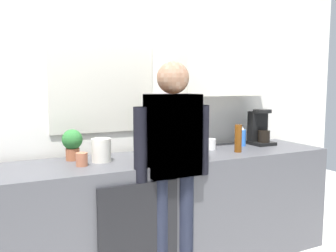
{
  "coord_description": "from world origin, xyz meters",
  "views": [
    {
      "loc": [
        -1.09,
        -2.14,
        1.44
      ],
      "look_at": [
        0.09,
        0.25,
        1.13
      ],
      "focal_mm": 37.86,
      "sensor_mm": 36.0,
      "label": 1
    }
  ],
  "objects_px": {
    "potted_plant": "(72,143)",
    "person_guest": "(173,157)",
    "bottle_green_wine": "(163,135)",
    "cup_yellow_cup": "(177,150)",
    "bottle_amber_beer": "(238,138)",
    "cup_terracotta_mug": "(82,159)",
    "coffee_maker": "(260,129)",
    "cup_white_mug": "(211,144)",
    "bottle_red_vinegar": "(186,140)",
    "dish_soap": "(243,138)",
    "person_at_sink": "(173,157)",
    "storage_canister": "(101,150)"
  },
  "relations": [
    {
      "from": "bottle_green_wine",
      "to": "cup_yellow_cup",
      "type": "bearing_deg",
      "value": -55.95
    },
    {
      "from": "cup_white_mug",
      "to": "storage_canister",
      "type": "xyz_separation_m",
      "value": [
        -0.98,
        -0.06,
        0.04
      ]
    },
    {
      "from": "bottle_green_wine",
      "to": "cup_white_mug",
      "type": "bearing_deg",
      "value": -4.39
    },
    {
      "from": "person_at_sink",
      "to": "person_guest",
      "type": "relative_size",
      "value": 1.0
    },
    {
      "from": "cup_yellow_cup",
      "to": "coffee_maker",
      "type": "bearing_deg",
      "value": 6.62
    },
    {
      "from": "bottle_green_wine",
      "to": "dish_soap",
      "type": "bearing_deg",
      "value": -0.42
    },
    {
      "from": "coffee_maker",
      "to": "bottle_green_wine",
      "type": "relative_size",
      "value": 1.1
    },
    {
      "from": "cup_terracotta_mug",
      "to": "dish_soap",
      "type": "height_order",
      "value": "dish_soap"
    },
    {
      "from": "bottle_green_wine",
      "to": "cup_terracotta_mug",
      "type": "xyz_separation_m",
      "value": [
        -0.7,
        -0.17,
        -0.1
      ]
    },
    {
      "from": "cup_terracotta_mug",
      "to": "person_at_sink",
      "type": "bearing_deg",
      "value": -24.11
    },
    {
      "from": "cup_terracotta_mug",
      "to": "person_at_sink",
      "type": "xyz_separation_m",
      "value": [
        0.57,
        -0.26,
        0.01
      ]
    },
    {
      "from": "coffee_maker",
      "to": "cup_terracotta_mug",
      "type": "bearing_deg",
      "value": -174.39
    },
    {
      "from": "cup_white_mug",
      "to": "person_at_sink",
      "type": "bearing_deg",
      "value": -145.7
    },
    {
      "from": "bottle_amber_beer",
      "to": "person_at_sink",
      "type": "xyz_separation_m",
      "value": [
        -0.71,
        -0.2,
        -0.05
      ]
    },
    {
      "from": "bottle_red_vinegar",
      "to": "storage_canister",
      "type": "relative_size",
      "value": 1.29
    },
    {
      "from": "cup_white_mug",
      "to": "storage_canister",
      "type": "bearing_deg",
      "value": -176.61
    },
    {
      "from": "person_guest",
      "to": "storage_canister",
      "type": "bearing_deg",
      "value": -18.36
    },
    {
      "from": "bottle_red_vinegar",
      "to": "person_guest",
      "type": "distance_m",
      "value": 0.46
    },
    {
      "from": "person_at_sink",
      "to": "person_guest",
      "type": "xyz_separation_m",
      "value": [
        0.0,
        0.0,
        0.0
      ]
    },
    {
      "from": "coffee_maker",
      "to": "storage_canister",
      "type": "height_order",
      "value": "coffee_maker"
    },
    {
      "from": "cup_white_mug",
      "to": "cup_terracotta_mug",
      "type": "bearing_deg",
      "value": -173.33
    },
    {
      "from": "bottle_red_vinegar",
      "to": "person_guest",
      "type": "height_order",
      "value": "person_guest"
    },
    {
      "from": "bottle_amber_beer",
      "to": "person_guest",
      "type": "xyz_separation_m",
      "value": [
        -0.71,
        -0.2,
        -0.05
      ]
    },
    {
      "from": "bottle_red_vinegar",
      "to": "dish_soap",
      "type": "height_order",
      "value": "bottle_red_vinegar"
    },
    {
      "from": "potted_plant",
      "to": "person_guest",
      "type": "height_order",
      "value": "person_guest"
    },
    {
      "from": "cup_terracotta_mug",
      "to": "person_guest",
      "type": "relative_size",
      "value": 0.06
    },
    {
      "from": "storage_canister",
      "to": "bottle_amber_beer",
      "type": "bearing_deg",
      "value": -6.76
    },
    {
      "from": "bottle_amber_beer",
      "to": "cup_white_mug",
      "type": "relative_size",
      "value": 2.42
    },
    {
      "from": "bottle_amber_beer",
      "to": "potted_plant",
      "type": "relative_size",
      "value": 1.0
    },
    {
      "from": "bottle_amber_beer",
      "to": "person_at_sink",
      "type": "relative_size",
      "value": 0.14
    },
    {
      "from": "coffee_maker",
      "to": "person_at_sink",
      "type": "distance_m",
      "value": 1.21
    },
    {
      "from": "storage_canister",
      "to": "person_guest",
      "type": "xyz_separation_m",
      "value": [
        0.41,
        -0.33,
        -0.02
      ]
    },
    {
      "from": "bottle_green_wine",
      "to": "person_at_sink",
      "type": "xyz_separation_m",
      "value": [
        -0.12,
        -0.42,
        -0.09
      ]
    },
    {
      "from": "bottle_red_vinegar",
      "to": "potted_plant",
      "type": "height_order",
      "value": "potted_plant"
    },
    {
      "from": "coffee_maker",
      "to": "storage_canister",
      "type": "bearing_deg",
      "value": -176.59
    },
    {
      "from": "cup_terracotta_mug",
      "to": "person_at_sink",
      "type": "height_order",
      "value": "person_at_sink"
    },
    {
      "from": "bottle_amber_beer",
      "to": "potted_plant",
      "type": "distance_m",
      "value": 1.33
    },
    {
      "from": "person_at_sink",
      "to": "bottle_green_wine",
      "type": "bearing_deg",
      "value": 66.96
    },
    {
      "from": "dish_soap",
      "to": "person_guest",
      "type": "height_order",
      "value": "person_guest"
    },
    {
      "from": "bottle_green_wine",
      "to": "potted_plant",
      "type": "distance_m",
      "value": 0.72
    },
    {
      "from": "bottle_red_vinegar",
      "to": "dish_soap",
      "type": "relative_size",
      "value": 1.22
    },
    {
      "from": "cup_white_mug",
      "to": "dish_soap",
      "type": "xyz_separation_m",
      "value": [
        0.36,
        0.03,
        0.03
      ]
    },
    {
      "from": "bottle_green_wine",
      "to": "cup_yellow_cup",
      "type": "distance_m",
      "value": 0.17
    },
    {
      "from": "coffee_maker",
      "to": "cup_white_mug",
      "type": "bearing_deg",
      "value": -176.56
    },
    {
      "from": "bottle_amber_beer",
      "to": "dish_soap",
      "type": "distance_m",
      "value": 0.31
    },
    {
      "from": "cup_white_mug",
      "to": "potted_plant",
      "type": "relative_size",
      "value": 0.41
    },
    {
      "from": "bottle_amber_beer",
      "to": "cup_terracotta_mug",
      "type": "bearing_deg",
      "value": 177.42
    },
    {
      "from": "storage_canister",
      "to": "cup_terracotta_mug",
      "type": "bearing_deg",
      "value": -154.68
    },
    {
      "from": "potted_plant",
      "to": "cup_yellow_cup",
      "type": "bearing_deg",
      "value": -11.76
    },
    {
      "from": "bottle_amber_beer",
      "to": "bottle_red_vinegar",
      "type": "bearing_deg",
      "value": 159.96
    }
  ]
}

